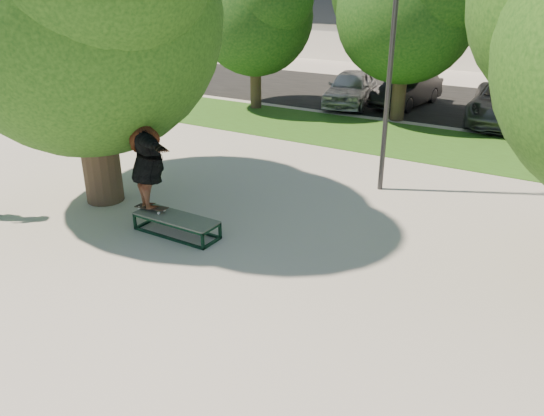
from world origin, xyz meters
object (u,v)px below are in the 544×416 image
Objects in this scene: lamppost at (391,57)px; car_silver_a at (351,88)px; car_grey at (507,103)px; grind_box at (177,225)px; car_dark at (407,90)px.

car_silver_a is at bearing 117.90° from lamppost.
car_silver_a is at bearing 175.20° from car_grey.
car_grey is (1.43, 8.59, -2.44)m from lamppost.
car_grey is at bearing 80.57° from lamppost.
car_grey reaches higher than car_silver_a.
car_grey is at bearing 72.95° from grind_box.
car_dark is (-2.46, 9.42, -2.50)m from lamppost.
car_grey is (4.02, 13.11, 0.52)m from grind_box.
car_dark is 0.77× the size of car_grey.
car_dark is at bearing 13.54° from car_silver_a.
grind_box is at bearing -92.48° from car_silver_a.
lamppost is 6.00m from grind_box.
car_dark reaches higher than grind_box.
lamppost is 9.04m from car_grey.
car_silver_a is 1.03× the size of car_dark.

